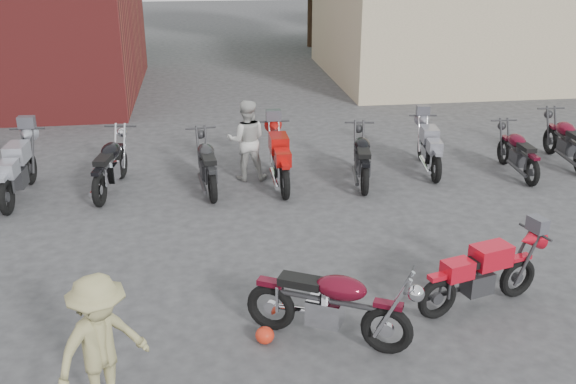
{
  "coord_description": "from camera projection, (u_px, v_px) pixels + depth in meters",
  "views": [
    {
      "loc": [
        -1.07,
        -6.88,
        4.6
      ],
      "look_at": [
        0.21,
        2.31,
        0.9
      ],
      "focal_mm": 40.0,
      "sensor_mm": 36.0,
      "label": 1
    }
  ],
  "objects": [
    {
      "name": "row_bike_2",
      "position": [
        110.0,
        162.0,
        12.27
      ],
      "size": [
        0.99,
        2.11,
        1.18
      ],
      "primitive_type": null,
      "rotation": [
        0.0,
        0.0,
        1.41
      ],
      "color": "black",
      "rests_on": "ground"
    },
    {
      "name": "row_bike_3",
      "position": [
        207.0,
        162.0,
        12.38
      ],
      "size": [
        0.83,
        1.99,
        1.12
      ],
      "primitive_type": null,
      "rotation": [
        0.0,
        0.0,
        1.67
      ],
      "color": "#232426",
      "rests_on": "ground"
    },
    {
      "name": "sportbike",
      "position": [
        483.0,
        271.0,
        8.39
      ],
      "size": [
        1.92,
        1.08,
        1.06
      ],
      "primitive_type": null,
      "rotation": [
        0.0,
        0.0,
        0.28
      ],
      "color": "red",
      "rests_on": "ground"
    },
    {
      "name": "row_bike_4",
      "position": [
        280.0,
        156.0,
        12.58
      ],
      "size": [
        0.68,
        2.05,
        1.19
      ],
      "primitive_type": null,
      "rotation": [
        0.0,
        0.0,
        1.57
      ],
      "color": "#B6120F",
      "rests_on": "ground"
    },
    {
      "name": "person_tan",
      "position": [
        101.0,
        347.0,
        6.39
      ],
      "size": [
        1.17,
        1.1,
        1.59
      ],
      "primitive_type": "imported",
      "rotation": [
        0.0,
        0.0,
        0.68
      ],
      "color": "#9C9460",
      "rests_on": "ground"
    },
    {
      "name": "row_bike_7",
      "position": [
        518.0,
        150.0,
        13.17
      ],
      "size": [
        0.66,
        1.83,
        1.05
      ],
      "primitive_type": null,
      "rotation": [
        0.0,
        0.0,
        1.54
      ],
      "color": "#4C091A",
      "rests_on": "ground"
    },
    {
      "name": "ground",
      "position": [
        297.0,
        325.0,
        8.17
      ],
      "size": [
        90.0,
        90.0,
        0.0
      ],
      "primitive_type": "plane",
      "color": "#323234"
    },
    {
      "name": "row_bike_8",
      "position": [
        567.0,
        139.0,
        13.76
      ],
      "size": [
        0.76,
        2.0,
        1.14
      ],
      "primitive_type": null,
      "rotation": [
        0.0,
        0.0,
        1.51
      ],
      "color": "#590B1B",
      "rests_on": "ground"
    },
    {
      "name": "person_light",
      "position": [
        247.0,
        140.0,
        12.8
      ],
      "size": [
        0.84,
        0.67,
        1.63
      ],
      "primitive_type": "imported",
      "rotation": [
        0.0,
        0.0,
        3.07
      ],
      "color": "#B4B4B0",
      "rests_on": "ground"
    },
    {
      "name": "row_bike_5",
      "position": [
        362.0,
        155.0,
        12.75
      ],
      "size": [
        0.93,
        2.0,
        1.12
      ],
      "primitive_type": null,
      "rotation": [
        0.0,
        0.0,
        1.41
      ],
      "color": "black",
      "rests_on": "ground"
    },
    {
      "name": "vintage_motorcycle",
      "position": [
        331.0,
        300.0,
        7.62
      ],
      "size": [
        2.09,
        1.52,
        1.17
      ],
      "primitive_type": null,
      "rotation": [
        0.0,
        0.0,
        -0.48
      ],
      "color": "#520A19",
      "rests_on": "ground"
    },
    {
      "name": "row_bike_6",
      "position": [
        430.0,
        146.0,
        13.36
      ],
      "size": [
        0.87,
        1.96,
        1.1
      ],
      "primitive_type": null,
      "rotation": [
        0.0,
        0.0,
        1.44
      ],
      "color": "gray",
      "rests_on": "ground"
    },
    {
      "name": "row_bike_1",
      "position": [
        17.0,
        167.0,
        11.93
      ],
      "size": [
        0.77,
        2.13,
        1.22
      ],
      "primitive_type": null,
      "rotation": [
        0.0,
        0.0,
        1.54
      ],
      "color": "#9395A0",
      "rests_on": "ground"
    },
    {
      "name": "helmet",
      "position": [
        265.0,
        335.0,
        7.77
      ],
      "size": [
        0.23,
        0.23,
        0.21
      ],
      "primitive_type": "ellipsoid",
      "rotation": [
        0.0,
        0.0,
        -0.0
      ],
      "color": "red",
      "rests_on": "ground"
    },
    {
      "name": "stucco_building",
      "position": [
        473.0,
        24.0,
        22.41
      ],
      "size": [
        10.0,
        8.0,
        3.5
      ],
      "primitive_type": "cube",
      "color": "tan",
      "rests_on": "ground"
    }
  ]
}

